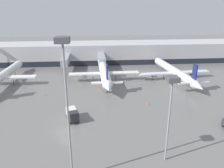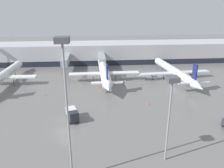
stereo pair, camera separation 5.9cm
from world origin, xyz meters
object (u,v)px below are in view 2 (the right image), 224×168
(parked_jet_0, at_px, (174,71))
(traffic_cone_3, at_px, (45,95))
(apron_light_mast_3, at_px, (171,95))
(parked_jet_2, at_px, (104,72))
(service_truck_1, at_px, (72,114))
(traffic_cone_1, at_px, (98,86))
(traffic_cone_0, at_px, (148,103))
(apron_light_mast_2, at_px, (65,76))
(parked_jet_1, at_px, (3,76))

(parked_jet_0, xyz_separation_m, traffic_cone_3, (-44.23, -12.85, -2.34))
(traffic_cone_3, height_order, apron_light_mast_3, apron_light_mast_3)
(parked_jet_2, xyz_separation_m, apron_light_mast_3, (8.24, -43.96, 8.98))
(service_truck_1, xyz_separation_m, traffic_cone_1, (6.58, 22.25, -1.34))
(traffic_cone_1, xyz_separation_m, traffic_cone_3, (-16.07, -6.46, 0.02))
(service_truck_1, relative_size, traffic_cone_3, 8.21)
(service_truck_1, relative_size, traffic_cone_0, 8.09)
(service_truck_1, bearing_deg, apron_light_mast_3, 30.81)
(apron_light_mast_2, bearing_deg, parked_jet_0, 54.88)
(parked_jet_1, height_order, apron_light_mast_3, apron_light_mast_3)
(traffic_cone_0, xyz_separation_m, traffic_cone_3, (-29.22, 8.80, -0.00))
(service_truck_1, distance_m, apron_light_mast_2, 24.06)
(apron_light_mast_2, distance_m, apron_light_mast_3, 16.64)
(parked_jet_0, relative_size, traffic_cone_3, 58.21)
(service_truck_1, bearing_deg, parked_jet_1, -153.71)
(parked_jet_0, relative_size, parked_jet_1, 1.04)
(traffic_cone_0, xyz_separation_m, apron_light_mast_2, (-18.26, -25.65, 16.45))
(traffic_cone_1, bearing_deg, parked_jet_1, 171.96)
(parked_jet_0, relative_size, traffic_cone_1, 62.17)
(parked_jet_2, xyz_separation_m, apron_light_mast_2, (-7.48, -47.06, 13.48))
(parked_jet_1, bearing_deg, traffic_cone_1, -96.51)
(parked_jet_1, relative_size, traffic_cone_1, 60.03)
(traffic_cone_3, bearing_deg, traffic_cone_1, 21.89)
(parked_jet_1, xyz_separation_m, traffic_cone_0, (44.99, -19.75, -2.92))
(traffic_cone_0, bearing_deg, parked_jet_0, 55.27)
(parked_jet_2, height_order, traffic_cone_3, parked_jet_2)
(parked_jet_2, relative_size, apron_light_mast_3, 2.49)
(parked_jet_1, bearing_deg, traffic_cone_3, -123.26)
(service_truck_1, height_order, traffic_cone_0, service_truck_1)
(parked_jet_0, bearing_deg, traffic_cone_1, 97.86)
(parked_jet_1, height_order, traffic_cone_3, parked_jet_1)
(parked_jet_0, xyz_separation_m, traffic_cone_0, (-15.01, -21.65, -2.34))
(apron_light_mast_2, bearing_deg, traffic_cone_1, 82.89)
(traffic_cone_1, bearing_deg, traffic_cone_0, -49.22)
(parked_jet_0, relative_size, service_truck_1, 7.09)
(parked_jet_0, xyz_separation_m, apron_light_mast_3, (-17.55, -44.20, 9.61))
(parked_jet_2, xyz_separation_m, traffic_cone_0, (10.78, -21.42, -2.97))
(apron_light_mast_3, bearing_deg, apron_light_mast_2, -168.84)
(parked_jet_0, bearing_deg, parked_jet_1, 86.88)
(service_truck_1, bearing_deg, traffic_cone_3, -166.07)
(parked_jet_0, height_order, apron_light_mast_2, apron_light_mast_2)
(service_truck_1, height_order, traffic_cone_1, service_truck_1)
(apron_light_mast_3, bearing_deg, traffic_cone_0, 83.55)
(parked_jet_2, bearing_deg, parked_jet_0, -90.33)
(traffic_cone_0, bearing_deg, parked_jet_1, 156.30)
(service_truck_1, height_order, apron_light_mast_2, apron_light_mast_2)
(traffic_cone_3, bearing_deg, parked_jet_2, 34.38)
(parked_jet_0, bearing_deg, service_truck_1, 124.57)
(parked_jet_2, height_order, traffic_cone_1, parked_jet_2)
(traffic_cone_0, height_order, traffic_cone_1, traffic_cone_0)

